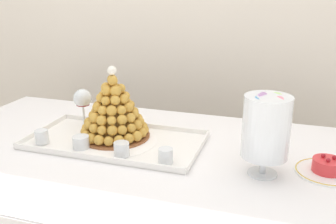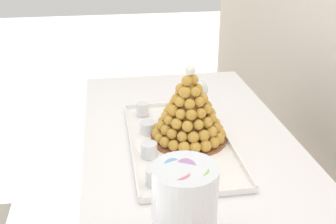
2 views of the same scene
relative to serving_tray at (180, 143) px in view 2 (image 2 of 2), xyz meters
name	(u,v)px [view 2 (image 2 of 2)]	position (x,y,z in m)	size (l,w,h in m)	color
buffet_table	(172,189)	(0.13, -0.05, -0.10)	(1.73, 0.96, 0.74)	brown
serving_tray	(180,143)	(0.00, 0.00, 0.00)	(0.66, 0.35, 0.02)	white
croquembouche	(189,112)	(-0.02, 0.04, 0.11)	(0.27, 0.27, 0.28)	brown
dessert_cup_left	(143,110)	(-0.25, -0.11, 0.03)	(0.05, 0.05, 0.05)	silver
dessert_cup_mid_left	(148,128)	(-0.09, -0.10, 0.02)	(0.06, 0.06, 0.05)	silver
dessert_cup_centre	(149,150)	(0.08, -0.12, 0.03)	(0.05, 0.05, 0.05)	silver
dessert_cup_mid_right	(154,177)	(0.24, -0.12, 0.03)	(0.05, 0.05, 0.05)	silver
macaron_goblet	(185,206)	(0.55, -0.09, 0.15)	(0.14, 0.14, 0.27)	white
wine_glass	(198,91)	(-0.19, 0.11, 0.12)	(0.08, 0.08, 0.17)	silver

